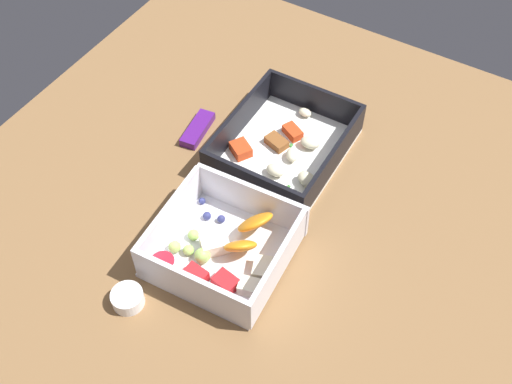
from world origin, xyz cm
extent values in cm
cube|color=brown|center=(0.00, 0.00, 1.00)|extent=(80.00, 80.00, 2.00)
cube|color=white|center=(8.42, 1.68, 2.30)|extent=(19.19, 15.77, 0.60)
cube|color=black|center=(-0.75, 1.54, 4.90)|extent=(0.84, 15.49, 4.60)
cube|color=black|center=(17.60, 1.82, 4.90)|extent=(0.84, 15.49, 4.60)
cube|color=black|center=(8.31, 9.12, 4.90)|extent=(17.76, 0.87, 4.60)
cube|color=black|center=(8.53, -5.76, 4.90)|extent=(17.76, 0.87, 4.60)
ellipsoid|color=beige|center=(4.62, -3.92, 3.64)|extent=(2.94, 3.49, 1.48)
ellipsoid|color=beige|center=(7.60, 0.28, 3.43)|extent=(2.90, 2.73, 1.19)
ellipsoid|color=beige|center=(0.94, -0.87, 3.30)|extent=(1.69, 2.19, 1.00)
ellipsoid|color=beige|center=(3.95, 0.54, 3.53)|extent=(1.89, 2.67, 1.33)
ellipsoid|color=beige|center=(10.77, -1.09, 3.57)|extent=(2.26, 2.98, 1.38)
ellipsoid|color=beige|center=(15.98, 2.46, 3.30)|extent=(1.64, 2.16, 1.00)
cube|color=red|center=(4.90, 6.67, 3.35)|extent=(3.50, 3.69, 1.49)
cube|color=red|center=(11.64, 2.14, 3.22)|extent=(2.92, 3.44, 1.23)
cube|color=brown|center=(8.77, 3.14, 3.18)|extent=(2.86, 3.61, 1.17)
cube|color=#387A33|center=(2.85, -2.07, 2.70)|extent=(0.60, 0.40, 0.20)
cube|color=#387A33|center=(9.67, 1.28, 2.70)|extent=(0.60, 0.40, 0.20)
cube|color=#387A33|center=(6.00, -2.54, 2.70)|extent=(0.60, 0.40, 0.20)
cube|color=white|center=(-10.36, -0.30, 2.30)|extent=(16.01, 16.42, 0.60)
cube|color=white|center=(-17.58, -0.75, 5.31)|extent=(1.56, 15.52, 5.41)
cube|color=white|center=(-3.14, 0.14, 5.31)|extent=(1.56, 15.52, 5.41)
cube|color=white|center=(-10.82, 7.14, 5.31)|extent=(13.89, 1.46, 5.41)
cube|color=white|center=(-9.90, -7.75, 5.31)|extent=(13.89, 1.46, 5.41)
ellipsoid|color=orange|center=(-9.59, -2.28, 4.75)|extent=(5.35, 5.43, 4.10)
ellipsoid|color=orange|center=(-5.73, -2.05, 4.94)|extent=(6.14, 5.89, 4.49)
cube|color=red|center=(-14.12, -3.02, 3.44)|extent=(2.53, 3.11, 1.69)
cube|color=red|center=(-15.19, 0.57, 3.43)|extent=(2.37, 2.98, 1.65)
cube|color=#F4EACC|center=(-13.13, -5.73, 3.39)|extent=(2.61, 3.07, 1.58)
cube|color=#F4EACC|center=(-10.32, 1.02, 3.60)|extent=(4.16, 4.10, 2.01)
cube|color=#F4EACC|center=(-10.28, -5.73, 3.45)|extent=(3.41, 3.00, 1.70)
sphere|color=#9ECC60|center=(-12.57, 3.40, 3.30)|extent=(1.40, 1.40, 1.40)
sphere|color=#9ECC60|center=(-13.09, 5.11, 3.38)|extent=(1.57, 1.57, 1.57)
sphere|color=#9ECC60|center=(-10.40, 4.14, 3.34)|extent=(1.47, 1.47, 1.47)
sphere|color=#9ECC60|center=(-12.48, 1.38, 3.59)|extent=(1.98, 1.98, 1.98)
cone|color=red|center=(-16.20, 4.48, 3.76)|extent=(2.89, 2.89, 2.31)
sphere|color=navy|center=(-6.41, 2.60, 3.12)|extent=(1.04, 1.04, 1.04)
sphere|color=navy|center=(-5.23, 6.35, 3.05)|extent=(0.91, 0.91, 0.91)
sphere|color=navy|center=(-6.97, 4.42, 3.15)|extent=(1.10, 1.10, 1.10)
cube|color=#51197A|center=(5.59, 14.47, 2.60)|extent=(7.27, 3.39, 1.20)
cylinder|color=white|center=(-21.56, 5.83, 2.96)|extent=(3.82, 3.82, 1.92)
camera|label=1|loc=(-44.24, -25.25, 67.86)|focal=43.87mm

